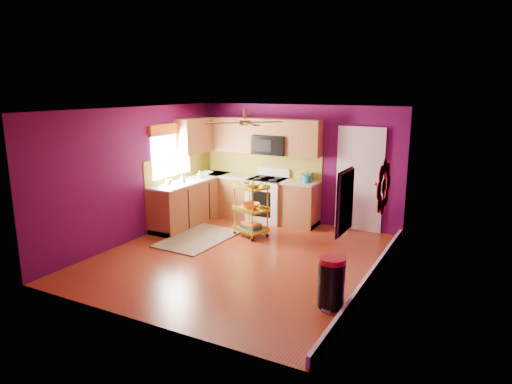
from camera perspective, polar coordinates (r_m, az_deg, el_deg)
The scene contains 18 objects.
ground at distance 7.92m, azimuth -2.03°, elevation -8.10°, with size 5.00×5.00×0.00m, color maroon.
room_envelope at distance 7.48m, azimuth -1.95°, elevation 3.63°, with size 4.54×5.04×2.52m.
lower_cabinets at distance 9.94m, azimuth -3.54°, elevation -1.11°, with size 2.81×2.31×0.94m.
electric_range at distance 9.85m, azimuth 1.49°, elevation -0.92°, with size 0.76×0.66×1.13m.
upper_cabinetry at distance 9.95m, azimuth -2.06°, elevation 6.91°, with size 2.80×2.30×1.26m.
left_window at distance 9.58m, azimuth -10.55°, elevation 6.09°, with size 0.08×1.35×1.08m.
panel_door at distance 9.35m, azimuth 12.82°, elevation 1.40°, with size 0.95×0.11×2.15m.
right_wall_art at distance 6.39m, azimuth 13.88°, elevation -0.07°, with size 0.04×2.74×1.04m.
ceiling_fan at distance 7.58m, azimuth -1.40°, elevation 8.77°, with size 1.01×1.01×0.26m.
shag_rug at distance 8.86m, azimuth -7.14°, elevation -5.78°, with size 1.02×1.66×0.02m, color #321C10.
rolling_cart at distance 8.81m, azimuth -0.62°, elevation -1.99°, with size 0.74×0.64×1.11m.
trash_can at distance 6.18m, azimuth 9.39°, elevation -11.06°, with size 0.42×0.43×0.69m.
teal_kettle at distance 9.37m, azimuth 6.36°, elevation 1.68°, with size 0.18×0.18×0.21m.
toaster at distance 9.54m, azimuth 6.39°, elevation 1.91°, with size 0.22×0.15×0.18m, color beige.
soap_bottle_a at distance 9.42m, azimuth -9.18°, elevation 1.68°, with size 0.08×0.08×0.18m, color #EA3F72.
soap_bottle_b at distance 9.87m, azimuth -7.05°, elevation 2.22°, with size 0.13×0.13×0.17m, color white.
counter_dish at distance 10.27m, azimuth -6.17°, elevation 2.37°, with size 0.26×0.26×0.06m, color white.
counter_cup at distance 9.31m, azimuth -10.85°, elevation 1.24°, with size 0.13×0.13×0.10m, color white.
Camera 1 is at (3.71, -6.39, 2.84)m, focal length 32.00 mm.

